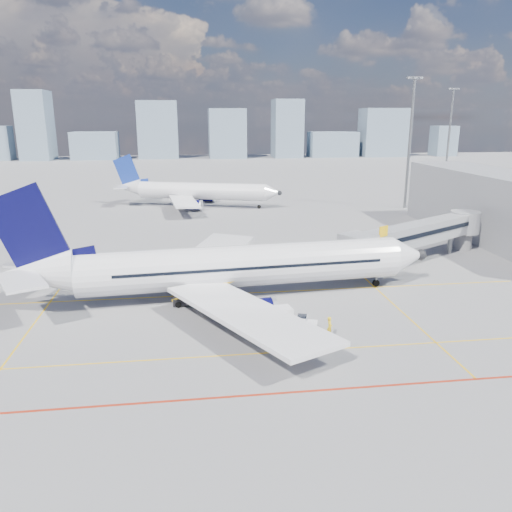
# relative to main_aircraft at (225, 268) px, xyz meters

# --- Properties ---
(ground) EXTENTS (420.00, 420.00, 0.00)m
(ground) POSITION_rel_main_aircraft_xyz_m (2.37, -6.95, -3.21)
(ground) COLOR slate
(ground) RESTS_ON ground
(apron_markings) EXTENTS (90.00, 35.12, 0.01)m
(apron_markings) POSITION_rel_main_aircraft_xyz_m (1.80, -10.86, -3.21)
(apron_markings) COLOR #E2AB0B
(apron_markings) RESTS_ON ground
(jet_bridge) EXTENTS (23.55, 15.78, 6.30)m
(jet_bridge) POSITION_rel_main_aircraft_xyz_m (25.88, 9.96, 0.53)
(jet_bridge) COLOR gray
(jet_bridge) RESTS_ON ground
(terminal_block) EXTENTS (10.00, 42.00, 10.00)m
(terminal_block) POSITION_rel_main_aircraft_xyz_m (42.32, 19.05, 1.79)
(terminal_block) COLOR gray
(terminal_block) RESTS_ON ground
(floodlight_mast_ne) EXTENTS (3.20, 0.61, 25.45)m
(floodlight_mast_ne) POSITION_rel_main_aircraft_xyz_m (40.37, 48.05, 10.37)
(floodlight_mast_ne) COLOR slate
(floodlight_mast_ne) RESTS_ON ground
(floodlight_mast_far) EXTENTS (3.20, 0.61, 25.45)m
(floodlight_mast_far) POSITION_rel_main_aircraft_xyz_m (67.37, 83.05, 10.37)
(floodlight_mast_far) COLOR slate
(floodlight_mast_far) RESTS_ON ground
(distant_skyline) EXTENTS (242.93, 15.74, 28.91)m
(distant_skyline) POSITION_rel_main_aircraft_xyz_m (-2.28, 183.05, 7.61)
(distant_skyline) COLOR slate
(distant_skyline) RESTS_ON ground
(main_aircraft) EXTENTS (44.04, 38.33, 12.86)m
(main_aircraft) POSITION_rel_main_aircraft_xyz_m (0.00, 0.00, 0.00)
(main_aircraft) COLOR silver
(main_aircraft) RESTS_ON ground
(second_aircraft) EXTENTS (34.69, 29.60, 10.59)m
(second_aircraft) POSITION_rel_main_aircraft_xyz_m (-2.24, 54.99, 0.01)
(second_aircraft) COLOR silver
(second_aircraft) RESTS_ON ground
(baggage_tug) EXTENTS (2.19, 1.69, 1.36)m
(baggage_tug) POSITION_rel_main_aircraft_xyz_m (6.18, -9.13, -2.56)
(baggage_tug) COLOR silver
(baggage_tug) RESTS_ON ground
(cargo_dolly) EXTENTS (3.81, 2.17, 1.97)m
(cargo_dolly) POSITION_rel_main_aircraft_xyz_m (3.43, -8.63, -2.13)
(cargo_dolly) COLOR black
(cargo_dolly) RESTS_ON ground
(belt_loader) EXTENTS (6.25, 1.86, 2.53)m
(belt_loader) POSITION_rel_main_aircraft_xyz_m (-3.03, -1.39, -2.56)
(belt_loader) COLOR black
(belt_loader) RESTS_ON ground
(ramp_worker) EXTENTS (0.57, 0.76, 1.88)m
(ramp_worker) POSITION_rel_main_aircraft_xyz_m (7.90, -10.84, -2.27)
(ramp_worker) COLOR yellow
(ramp_worker) RESTS_ON ground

